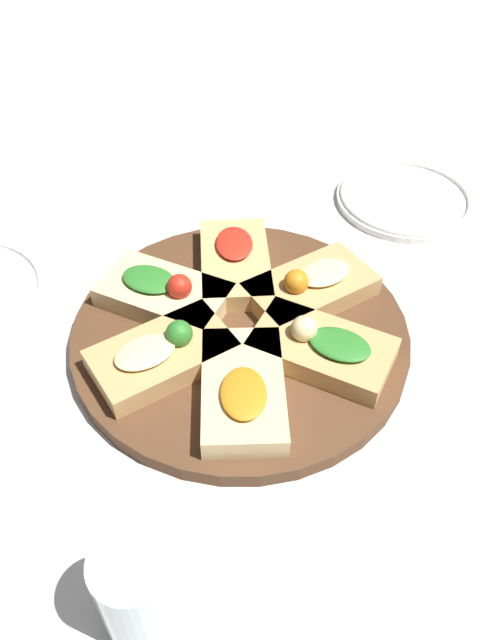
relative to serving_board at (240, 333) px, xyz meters
The scene contains 10 objects.
ground_plane 0.01m from the serving_board, ahead, with size 3.00×3.00×0.00m, color silver.
serving_board is the anchor object (origin of this frame).
focaccia_slice_0 0.10m from the serving_board, 141.61° to the right, with size 0.17×0.16×0.05m.
focaccia_slice_1 0.11m from the serving_board, 82.56° to the right, with size 0.10×0.16×0.04m.
focaccia_slice_2 0.10m from the serving_board, 20.89° to the right, with size 0.17×0.13×0.05m.
focaccia_slice_3 0.10m from the serving_board, 37.83° to the left, with size 0.17×0.16×0.05m.
focaccia_slice_4 0.11m from the serving_board, 99.23° to the left, with size 0.11×0.16×0.04m.
focaccia_slice_5 0.10m from the serving_board, 160.44° to the left, with size 0.17×0.13×0.05m.
plate_right 0.38m from the serving_board, 54.35° to the left, with size 0.20×0.20×0.02m.
water_glass 0.33m from the serving_board, 98.41° to the right, with size 0.06×0.06×0.11m, color silver.
Camera 1 is at (0.05, -0.51, 0.55)m, focal length 35.00 mm.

